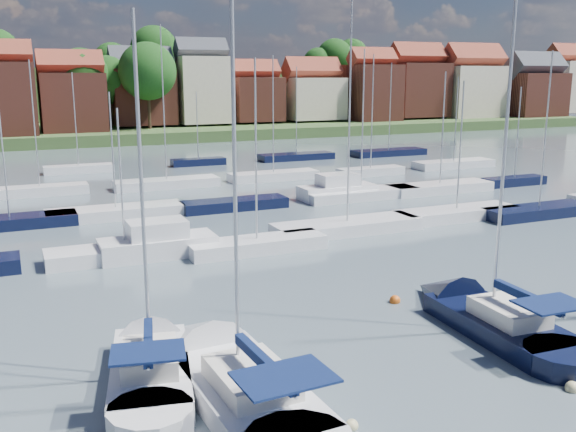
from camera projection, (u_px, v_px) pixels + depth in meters
name	position (u px, v px, depth m)	size (l,w,h in m)	color
ground	(168.00, 195.00, 59.29)	(260.00, 260.00, 0.00)	#465660
sailboat_left	(151.00, 361.00, 24.24)	(4.81, 10.74, 14.19)	white
sailboat_centre	(227.00, 374.00, 23.20)	(3.92, 12.67, 16.97)	white
sailboat_navy	(480.00, 316.00, 28.73)	(3.47, 11.43, 15.68)	black
buoy_c	(352.00, 428.00, 20.28)	(0.42, 0.42, 0.42)	beige
buoy_d	(572.00, 391.00, 22.69)	(0.50, 0.50, 0.50)	beige
buoy_e	(395.00, 302.00, 31.42)	(0.54, 0.54, 0.54)	#D85914
marina_field	(202.00, 198.00, 55.60)	(79.62, 41.41, 15.93)	white
far_shore_town	(80.00, 102.00, 142.00)	(212.46, 90.00, 22.27)	#39542A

